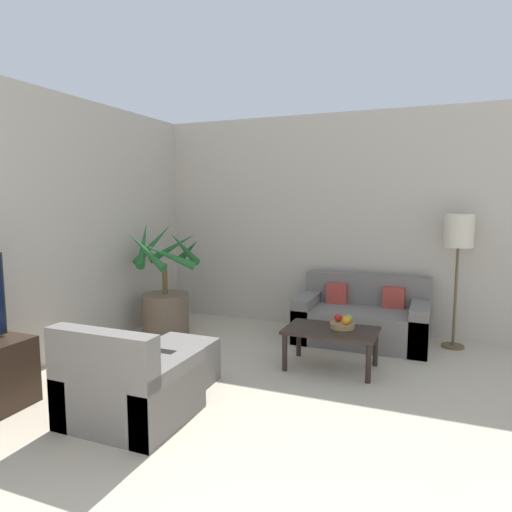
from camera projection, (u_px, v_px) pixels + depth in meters
name	position (u px, v px, depth m)	size (l,w,h in m)	color
wall_back	(400.00, 224.00, 5.45)	(7.80, 0.06, 2.70)	#BCB2A3
potted_palm	(166.00, 299.00, 5.58)	(0.88, 0.98, 1.38)	brown
sofa_loveseat	(362.00, 320.00, 5.27)	(1.47, 0.79, 0.75)	slate
floor_lamp	(459.00, 237.00, 4.95)	(0.31, 0.31, 1.49)	brown
coffee_table	(331.00, 334.00, 4.42)	(0.88, 0.55, 0.39)	black
fruit_bowl	(342.00, 325.00, 4.44)	(0.24, 0.24, 0.05)	#997A4C
apple_red	(338.00, 318.00, 4.49)	(0.07, 0.07, 0.07)	red
apple_green	(348.00, 318.00, 4.46)	(0.08, 0.08, 0.08)	olive
orange_fruit	(346.00, 320.00, 4.38)	(0.08, 0.08, 0.08)	orange
armchair	(128.00, 388.00, 3.38)	(0.85, 0.77, 0.76)	slate
ottoman	(182.00, 362.00, 4.08)	(0.54, 0.46, 0.38)	slate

